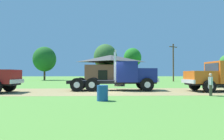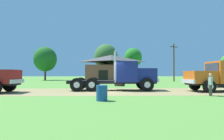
# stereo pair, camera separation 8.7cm
# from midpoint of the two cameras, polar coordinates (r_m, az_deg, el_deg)

# --- Properties ---
(ground_plane) EXTENTS (200.00, 200.00, 0.00)m
(ground_plane) POSITION_cam_midpoint_polar(r_m,az_deg,el_deg) (16.48, -0.94, -6.39)
(ground_plane) COLOR #578E39
(dirt_track) EXTENTS (120.00, 6.81, 0.01)m
(dirt_track) POSITION_cam_midpoint_polar(r_m,az_deg,el_deg) (16.48, -0.94, -6.38)
(dirt_track) COLOR #938252
(dirt_track) RESTS_ON ground_plane
(truck_foreground_white) EXTENTS (8.05, 2.74, 3.59)m
(truck_foreground_white) POSITION_cam_midpoint_polar(r_m,az_deg,el_deg) (17.46, 4.09, -1.90)
(truck_foreground_white) COLOR black
(truck_foreground_white) RESTS_ON ground_plane
(truck_near_left) EXTENTS (6.79, 2.85, 3.20)m
(truck_near_left) POSITION_cam_midpoint_polar(r_m,az_deg,el_deg) (18.81, 29.15, -1.83)
(truck_near_left) COLOR black
(truck_near_left) RESTS_ON ground_plane
(visitor_standing_near) EXTENTS (0.43, 0.58, 1.55)m
(visitor_standing_near) POSITION_cam_midpoint_polar(r_m,az_deg,el_deg) (14.76, 27.46, -3.65)
(visitor_standing_near) COLOR silver
(visitor_standing_near) RESTS_ON ground_plane
(steel_barrel) EXTENTS (0.62, 0.62, 0.87)m
(steel_barrel) POSITION_cam_midpoint_polar(r_m,az_deg,el_deg) (10.74, -2.81, -6.87)
(steel_barrel) COLOR #19478C
(steel_barrel) RESTS_ON ground_plane
(shed_building) EXTENTS (10.85, 7.78, 5.46)m
(shed_building) POSITION_cam_midpoint_polar(r_m,az_deg,el_deg) (40.06, -0.15, 0.50)
(shed_building) COLOR brown
(shed_building) RESTS_ON ground_plane
(utility_pole_near) EXTENTS (1.97, 1.23, 7.45)m
(utility_pole_near) POSITION_cam_midpoint_polar(r_m,az_deg,el_deg) (39.72, 18.03, 2.47)
(utility_pole_near) COLOR brown
(utility_pole_near) RESTS_ON ground_plane
(tree_left) EXTENTS (5.36, 5.36, 7.97)m
(tree_left) POSITION_cam_midpoint_polar(r_m,az_deg,el_deg) (48.27, -19.24, 3.07)
(tree_left) COLOR #513823
(tree_left) RESTS_ON ground_plane
(tree_mid) EXTENTS (5.52, 5.52, 8.54)m
(tree_mid) POSITION_cam_midpoint_polar(r_m,az_deg,el_deg) (45.28, -1.76, 3.90)
(tree_mid) COLOR #513823
(tree_mid) RESTS_ON ground_plane
(tree_right) EXTENTS (4.72, 4.72, 8.46)m
(tree_right) POSITION_cam_midpoint_polar(r_m,az_deg,el_deg) (51.76, 6.36, 3.66)
(tree_right) COLOR #513823
(tree_right) RESTS_ON ground_plane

